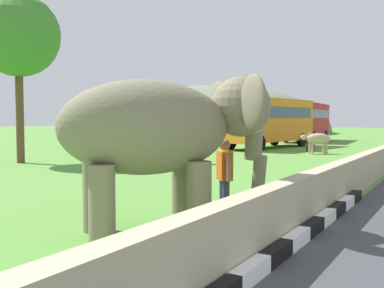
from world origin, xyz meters
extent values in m
cube|color=white|center=(1.00, 4.05, 0.12)|extent=(0.90, 0.20, 0.24)
cube|color=black|center=(1.90, 4.05, 0.12)|extent=(0.90, 0.20, 0.24)
cube|color=white|center=(2.80, 4.05, 0.12)|extent=(0.90, 0.20, 0.24)
cube|color=black|center=(3.70, 4.05, 0.12)|extent=(0.90, 0.20, 0.24)
cube|color=white|center=(4.60, 4.05, 0.12)|extent=(0.90, 0.20, 0.24)
cube|color=black|center=(5.50, 4.05, 0.12)|extent=(0.90, 0.20, 0.24)
cube|color=white|center=(6.40, 4.05, 0.12)|extent=(0.90, 0.20, 0.24)
cube|color=black|center=(7.30, 4.05, 0.12)|extent=(0.90, 0.20, 0.24)
cube|color=tan|center=(2.00, 4.35, 0.50)|extent=(28.00, 0.36, 1.00)
cylinder|color=#777058|center=(3.18, 6.45, 0.66)|extent=(0.44, 0.44, 1.32)
cylinder|color=#777058|center=(2.61, 5.75, 0.66)|extent=(0.44, 0.44, 1.32)
cylinder|color=#777058|center=(1.86, 7.52, 0.66)|extent=(0.44, 0.44, 1.32)
cylinder|color=#777058|center=(1.29, 6.82, 0.66)|extent=(0.44, 0.44, 1.32)
ellipsoid|color=#777058|center=(2.23, 6.64, 1.91)|extent=(3.42, 3.19, 1.70)
sphere|color=#777058|center=(3.69, 5.46, 2.29)|extent=(1.16, 1.16, 1.16)
ellipsoid|color=#D84C8C|center=(3.91, 5.28, 2.44)|extent=(0.68, 0.72, 0.44)
ellipsoid|color=#777058|center=(4.06, 6.16, 2.34)|extent=(0.75, 0.85, 1.00)
ellipsoid|color=#777058|center=(3.08, 4.94, 2.34)|extent=(0.75, 0.85, 1.00)
cylinder|color=#777058|center=(3.91, 5.28, 1.74)|extent=(0.54, 0.55, 0.98)
cylinder|color=#777058|center=(4.00, 5.20, 0.94)|extent=(0.44, 0.46, 0.83)
cone|color=beige|center=(4.04, 5.53, 1.84)|extent=(0.46, 0.53, 0.22)
cone|color=beige|center=(3.69, 5.10, 1.84)|extent=(0.46, 0.53, 0.22)
cylinder|color=navy|center=(3.99, 5.99, 0.41)|extent=(0.15, 0.15, 0.82)
cylinder|color=navy|center=(3.85, 5.85, 0.41)|extent=(0.15, 0.15, 0.82)
cube|color=#D85919|center=(3.92, 5.92, 1.11)|extent=(0.45, 0.45, 0.58)
cylinder|color=#9E7251|center=(4.10, 6.10, 1.08)|extent=(0.13, 0.13, 0.52)
cylinder|color=#9E7251|center=(3.73, 5.74, 1.08)|extent=(0.15, 0.15, 0.52)
sphere|color=#9E7251|center=(3.92, 5.92, 1.54)|extent=(0.23, 0.23, 0.23)
cube|color=orange|center=(25.64, 13.61, 2.00)|extent=(9.58, 3.87, 3.00)
cube|color=#3F5160|center=(25.64, 13.61, 2.54)|extent=(8.85, 3.80, 0.76)
cylinder|color=black|center=(28.76, 14.30, 0.50)|extent=(1.03, 0.45, 1.00)
cylinder|color=black|center=(28.41, 12.03, 0.50)|extent=(1.03, 0.45, 1.00)
cylinder|color=black|center=(22.87, 15.20, 0.50)|extent=(1.03, 0.45, 1.00)
cylinder|color=black|center=(22.52, 12.92, 0.50)|extent=(1.03, 0.45, 1.00)
cube|color=#B21E1E|center=(36.42, 14.07, 2.00)|extent=(9.38, 3.25, 3.00)
cube|color=#3F5160|center=(36.42, 14.07, 2.54)|extent=(8.65, 3.23, 0.76)
cylinder|color=black|center=(39.26, 15.46, 0.50)|extent=(1.02, 0.38, 1.00)
cylinder|color=black|center=(39.45, 13.17, 0.50)|extent=(1.02, 0.38, 1.00)
cylinder|color=black|center=(33.39, 14.98, 0.50)|extent=(1.02, 0.38, 1.00)
cylinder|color=black|center=(33.58, 12.69, 0.50)|extent=(1.02, 0.38, 1.00)
cylinder|color=beige|center=(13.64, 12.01, 0.33)|extent=(0.12, 0.12, 0.65)
cylinder|color=beige|center=(13.33, 11.82, 0.33)|extent=(0.12, 0.12, 0.65)
cylinder|color=beige|center=(13.17, 12.78, 0.33)|extent=(0.12, 0.12, 0.65)
cylinder|color=beige|center=(12.86, 12.59, 0.33)|extent=(0.12, 0.12, 0.65)
ellipsoid|color=beige|center=(13.25, 12.30, 0.90)|extent=(1.29, 1.59, 0.66)
ellipsoid|color=beige|center=(13.74, 11.50, 1.00)|extent=(0.43, 0.48, 0.32)
cylinder|color=tan|center=(21.55, 9.21, 0.33)|extent=(0.12, 0.12, 0.65)
cylinder|color=tan|center=(21.81, 9.46, 0.33)|extent=(0.12, 0.12, 0.65)
cylinder|color=tan|center=(22.17, 8.56, 0.33)|extent=(0.12, 0.12, 0.65)
cylinder|color=tan|center=(22.43, 8.80, 0.33)|extent=(0.12, 0.12, 0.65)
ellipsoid|color=tan|center=(21.99, 9.01, 0.90)|extent=(1.46, 1.50, 0.66)
ellipsoid|color=tan|center=(21.36, 9.69, 1.00)|extent=(0.46, 0.47, 0.32)
cylinder|color=#473323|center=(23.52, 9.69, 0.33)|extent=(0.12, 0.12, 0.65)
cylinder|color=#473323|center=(23.38, 10.02, 0.33)|extent=(0.12, 0.12, 0.65)
cylinder|color=#473323|center=(24.35, 10.02, 0.33)|extent=(0.12, 0.12, 0.65)
cylinder|color=#473323|center=(24.22, 10.36, 0.33)|extent=(0.12, 0.12, 0.65)
ellipsoid|color=#473323|center=(23.87, 10.02, 0.90)|extent=(1.62, 1.11, 0.66)
ellipsoid|color=#473323|center=(23.00, 9.68, 1.00)|extent=(0.47, 0.39, 0.32)
cylinder|color=brown|center=(9.32, 19.44, 2.44)|extent=(0.36, 0.36, 4.89)
sphere|color=#3E7F2D|center=(9.32, 19.44, 5.94)|extent=(3.84, 3.84, 3.84)
ellipsoid|color=slate|center=(55.00, 32.63, 0.00)|extent=(39.31, 31.45, 14.26)
camera|label=1|loc=(-4.01, 1.85, 2.05)|focal=41.11mm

